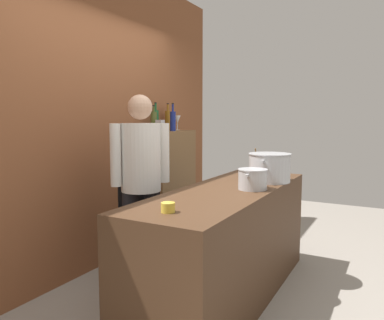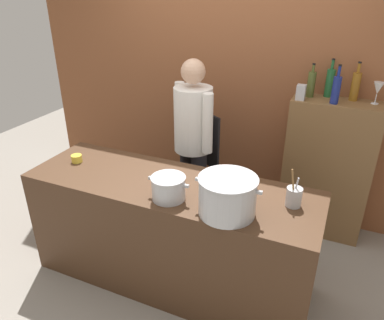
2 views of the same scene
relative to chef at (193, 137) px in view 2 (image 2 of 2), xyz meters
name	(u,v)px [view 2 (image 2 of 2)]	position (x,y,z in m)	size (l,w,h in m)	color
ground_plane	(172,276)	(0.13, -0.74, -0.96)	(8.00, 8.00, 0.00)	gray
brick_back_panel	(233,65)	(0.13, 0.66, 0.54)	(4.40, 0.10, 3.00)	brown
prep_counter	(171,233)	(0.13, -0.74, -0.51)	(2.20, 0.70, 0.90)	#472D1C
bar_cabinet	(326,170)	(1.15, 0.45, -0.31)	(0.76, 0.32, 1.32)	brown
chef	(193,137)	(0.00, 0.00, 0.00)	(0.46, 0.41, 1.66)	black
stockpot_large	(227,196)	(0.64, -0.94, 0.06)	(0.43, 0.38, 0.25)	#B7BABF
stockpot_small	(168,188)	(0.22, -0.93, 0.02)	(0.30, 0.24, 0.16)	#B7BABF
utensil_crock	(294,197)	(1.01, -0.68, 0.00)	(0.10, 0.10, 0.27)	#B7BABF
butter_jar	(77,158)	(-0.72, -0.73, -0.03)	(0.09, 0.09, 0.06)	yellow
wine_bottle_olive	(311,84)	(0.90, 0.48, 0.47)	(0.07, 0.07, 0.29)	#475123
wine_bottle_cobalt	(336,89)	(1.12, 0.36, 0.47)	(0.07, 0.07, 0.32)	navy
wine_bottle_amber	(355,86)	(1.26, 0.52, 0.48)	(0.07, 0.07, 0.33)	#8C5919
wine_bottle_green	(330,82)	(1.05, 0.55, 0.48)	(0.07, 0.07, 0.33)	#1E592D
wine_glass_tall	(378,89)	(1.43, 0.49, 0.48)	(0.08, 0.08, 0.18)	silver
spice_tin_silver	(301,92)	(0.84, 0.36, 0.42)	(0.07, 0.07, 0.13)	#B2B2B7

